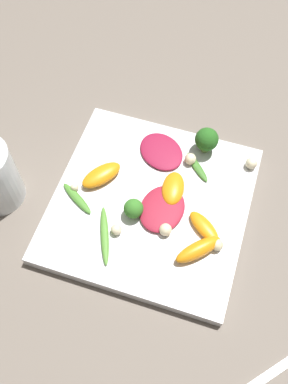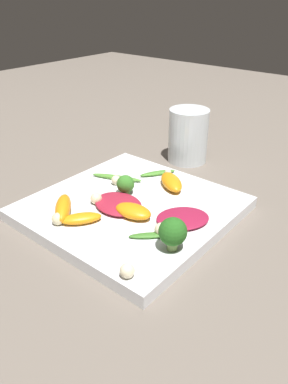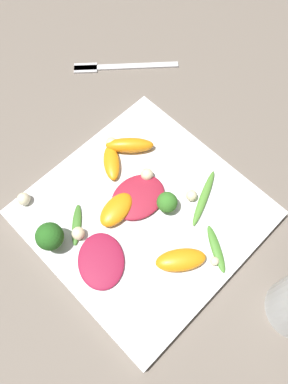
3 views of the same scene
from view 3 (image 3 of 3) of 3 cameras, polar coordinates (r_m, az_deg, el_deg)
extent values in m
plane|color=#6B6056|center=(0.55, -0.03, -3.81)|extent=(2.40, 2.40, 0.00)
cube|color=white|center=(0.54, -0.03, -3.45)|extent=(0.29, 0.29, 0.02)
cube|color=silver|center=(0.70, -2.72, 18.65)|extent=(0.13, 0.14, 0.01)
cube|color=silver|center=(0.70, -8.91, 18.24)|extent=(0.04, 0.04, 0.01)
ellipsoid|color=maroon|center=(0.53, -0.92, -0.75)|extent=(0.07, 0.09, 0.01)
ellipsoid|color=maroon|center=(0.51, -6.56, -10.38)|extent=(0.10, 0.10, 0.01)
ellipsoid|color=orange|center=(0.57, -2.20, 7.13)|extent=(0.07, 0.07, 0.02)
ellipsoid|color=orange|center=(0.56, -4.97, 4.48)|extent=(0.06, 0.05, 0.01)
ellipsoid|color=orange|center=(0.50, 5.62, -10.26)|extent=(0.06, 0.07, 0.02)
ellipsoid|color=orange|center=(0.52, -4.25, -2.70)|extent=(0.04, 0.06, 0.02)
cylinder|color=#7A9E51|center=(0.53, 3.46, -2.12)|extent=(0.01, 0.01, 0.01)
sphere|color=#387A28|center=(0.52, 3.54, -1.56)|extent=(0.03, 0.03, 0.03)
cylinder|color=#7A9E51|center=(0.52, -13.73, -7.22)|extent=(0.01, 0.01, 0.02)
sphere|color=#26601E|center=(0.50, -14.19, -6.57)|extent=(0.04, 0.04, 0.04)
ellipsoid|color=#47842D|center=(0.52, 10.92, -8.47)|extent=(0.06, 0.05, 0.01)
ellipsoid|color=#518E33|center=(0.54, 9.09, -0.86)|extent=(0.05, 0.09, 0.01)
ellipsoid|color=#3D7528|center=(0.53, -10.23, -4.90)|extent=(0.05, 0.05, 0.01)
sphere|color=beige|center=(0.54, 0.46, 2.69)|extent=(0.02, 0.02, 0.02)
sphere|color=beige|center=(0.57, -4.96, 7.45)|extent=(0.02, 0.02, 0.02)
sphere|color=beige|center=(0.52, -9.98, -6.22)|extent=(0.02, 0.02, 0.02)
sphere|color=beige|center=(0.55, -17.87, -1.01)|extent=(0.02, 0.02, 0.02)
sphere|color=beige|center=(0.51, 10.69, -10.32)|extent=(0.01, 0.01, 0.01)
sphere|color=beige|center=(0.54, 7.24, -0.52)|extent=(0.02, 0.02, 0.02)
camera|label=1|loc=(0.51, 56.51, 68.60)|focal=42.00mm
camera|label=2|loc=(0.59, -62.23, 12.13)|focal=35.00mm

